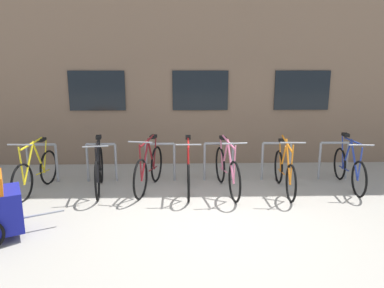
{
  "coord_description": "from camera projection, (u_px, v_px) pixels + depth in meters",
  "views": [
    {
      "loc": [
        -0.43,
        -5.05,
        2.29
      ],
      "look_at": [
        -0.24,
        1.6,
        0.84
      ],
      "focal_mm": 32.69,
      "sensor_mm": 36.0,
      "label": 1
    }
  ],
  "objects": [
    {
      "name": "bicycle_orange",
      "position": [
        284.0,
        172.0,
        6.59
      ],
      "size": [
        0.44,
        1.71,
        1.07
      ],
      "color": "black",
      "rests_on": "ground"
    },
    {
      "name": "bike_rack",
      "position": [
        189.0,
        157.0,
        7.17
      ],
      "size": [
        6.63,
        0.05,
        0.8
      ],
      "color": "gray",
      "rests_on": "ground"
    },
    {
      "name": "bicycle_yellow",
      "position": [
        36.0,
        172.0,
        6.54
      ],
      "size": [
        0.44,
        1.68,
        1.04
      ],
      "color": "black",
      "rests_on": "ground"
    },
    {
      "name": "storefront_building",
      "position": [
        194.0,
        52.0,
        11.8
      ],
      "size": [
        28.0,
        7.92,
        5.65
      ],
      "color": "#7A604C",
      "rests_on": "ground"
    },
    {
      "name": "bicycle_pink",
      "position": [
        227.0,
        170.0,
        6.61
      ],
      "size": [
        0.44,
        1.82,
        1.05
      ],
      "color": "black",
      "rests_on": "ground"
    },
    {
      "name": "bicycle_maroon",
      "position": [
        149.0,
        169.0,
        6.7
      ],
      "size": [
        0.52,
        1.74,
        1.05
      ],
      "color": "black",
      "rests_on": "ground"
    },
    {
      "name": "bicycle_black",
      "position": [
        99.0,
        170.0,
        6.64
      ],
      "size": [
        0.45,
        1.73,
        1.02
      ],
      "color": "black",
      "rests_on": "ground"
    },
    {
      "name": "bicycle_blue",
      "position": [
        349.0,
        168.0,
        6.82
      ],
      "size": [
        0.44,
        1.71,
        1.03
      ],
      "color": "black",
      "rests_on": "ground"
    },
    {
      "name": "bicycle_red",
      "position": [
        188.0,
        171.0,
        6.61
      ],
      "size": [
        0.44,
        1.7,
        1.03
      ],
      "color": "black",
      "rests_on": "ground"
    },
    {
      "name": "ground_plane",
      "position": [
        210.0,
        218.0,
        5.43
      ],
      "size": [
        42.0,
        42.0,
        0.0
      ],
      "primitive_type": "plane",
      "color": "#9E998E"
    }
  ]
}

